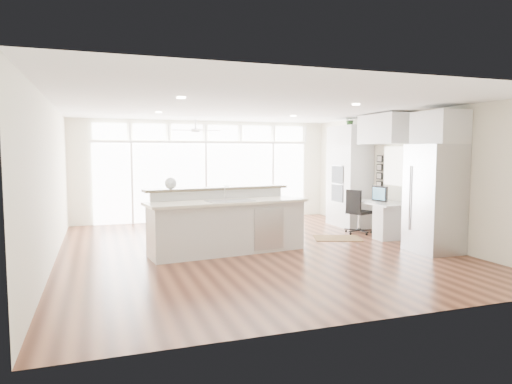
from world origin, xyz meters
name	(u,v)px	position (x,y,z in m)	size (l,w,h in m)	color
floor	(252,249)	(0.00, 0.00, -0.01)	(7.00, 8.00, 0.02)	#462215
ceiling	(252,107)	(0.00, 0.00, 2.70)	(7.00, 8.00, 0.02)	white
wall_back	(205,171)	(0.00, 4.00, 1.35)	(7.00, 0.04, 2.70)	#EDE8CD
wall_front	(371,199)	(0.00, -4.00, 1.35)	(7.00, 0.04, 2.70)	#EDE8CD
wall_left	(51,183)	(-3.50, 0.00, 1.35)	(0.04, 8.00, 2.70)	#EDE8CD
wall_right	(406,176)	(3.50, 0.00, 1.35)	(0.04, 8.00, 2.70)	#EDE8CD
glass_wall	(206,182)	(0.00, 3.94, 1.05)	(5.80, 0.06, 2.08)	white
transom_row	(205,133)	(0.00, 3.94, 2.38)	(5.90, 0.06, 0.40)	white
desk_window	(396,166)	(3.46, 0.30, 1.55)	(0.04, 0.85, 0.85)	white
ceiling_fan	(196,126)	(-0.50, 2.80, 2.48)	(1.16, 1.16, 0.32)	white
recessed_lights	(249,109)	(0.00, 0.20, 2.68)	(3.40, 3.00, 0.02)	beige
oven_cabinet	(349,176)	(3.17, 1.80, 1.25)	(0.64, 1.20, 2.50)	silver
desk_nook	(382,219)	(3.13, 0.30, 0.38)	(0.72, 1.30, 0.76)	silver
upper_cabinets	(386,129)	(3.17, 0.30, 2.35)	(0.64, 1.30, 0.64)	silver
refrigerator	(435,198)	(3.11, -1.35, 1.00)	(0.76, 0.90, 2.00)	#AFB0B4
fridge_cabinet	(440,128)	(3.17, -1.35, 2.30)	(0.64, 0.90, 0.60)	silver
framed_photos	(380,172)	(3.46, 0.92, 1.40)	(0.06, 0.22, 0.80)	black
kitchen_island	(228,221)	(-0.53, -0.15, 0.59)	(2.98, 1.12, 1.18)	silver
rug	(337,238)	(2.08, 0.40, 0.01)	(0.98, 0.71, 0.01)	#3D2813
office_chair	(359,212)	(2.84, 0.79, 0.50)	(0.52, 0.48, 1.00)	black
fishbowl	(171,183)	(-1.52, 0.12, 1.29)	(0.21, 0.21, 0.21)	white
monitor	(380,194)	(3.05, 0.30, 0.95)	(0.07, 0.45, 0.37)	black
keyboard	(373,202)	(2.88, 0.30, 0.77)	(0.13, 0.36, 0.02)	silver
potted_plant	(350,121)	(3.17, 1.80, 2.62)	(0.28, 0.31, 0.25)	#2A5122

